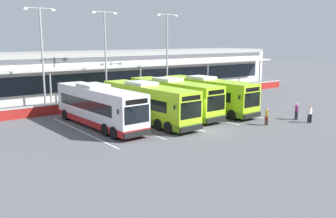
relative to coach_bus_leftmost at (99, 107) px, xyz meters
name	(u,v)px	position (x,y,z in m)	size (l,w,h in m)	color
ground_plane	(202,131)	(6.35, -6.68, -1.79)	(200.00, 200.00, 0.00)	#56565B
terminal_building	(75,73)	(6.35, 20.23, 1.23)	(70.00, 13.00, 6.00)	silver
red_barrier_wall	(118,102)	(6.35, 7.82, -1.23)	(60.00, 0.40, 1.10)	maroon
coach_bus_leftmost	(99,107)	(0.00, 0.00, 0.00)	(3.22, 12.23, 3.78)	silver
coach_bus_left_centre	(148,104)	(4.48, -1.14, 0.00)	(3.22, 12.23, 3.78)	#9ED11E
coach_bus_centre	(173,98)	(8.51, 0.11, 0.00)	(3.22, 12.23, 3.78)	#9ED11E
coach_bus_right_centre	(207,95)	(12.54, -0.65, 0.00)	(3.22, 12.23, 3.78)	#9ED11E
bay_stripe_far_west	(81,131)	(-2.05, -0.68, -1.78)	(0.14, 13.00, 0.01)	silver
bay_stripe_west	(124,125)	(2.15, -0.68, -1.78)	(0.14, 13.00, 0.01)	silver
bay_stripe_mid_west	(161,119)	(6.35, -0.68, -1.78)	(0.14, 13.00, 0.01)	silver
bay_stripe_centre	(193,114)	(10.55, -0.68, -1.78)	(0.14, 13.00, 0.01)	silver
bay_stripe_mid_east	(222,109)	(14.75, -0.68, -1.78)	(0.14, 13.00, 0.01)	silver
pedestrian_with_handbag	(267,116)	(12.40, -8.70, -0.93)	(0.61, 0.52, 1.62)	#4C4238
pedestrian_in_dark_coat	(310,114)	(16.51, -10.49, -0.91)	(0.54, 0.30, 1.62)	black
pedestrian_child	(296,111)	(16.68, -8.92, -0.91)	(0.43, 0.46, 1.62)	black
lamp_post_west	(42,53)	(-1.64, 9.39, 4.50)	(3.24, 0.28, 11.00)	#9E9EA3
lamp_post_centre	(105,52)	(6.11, 10.19, 4.50)	(3.24, 0.28, 11.00)	#9E9EA3
lamp_post_east	(167,51)	(14.64, 9.38, 4.50)	(3.24, 0.28, 11.00)	#9E9EA3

